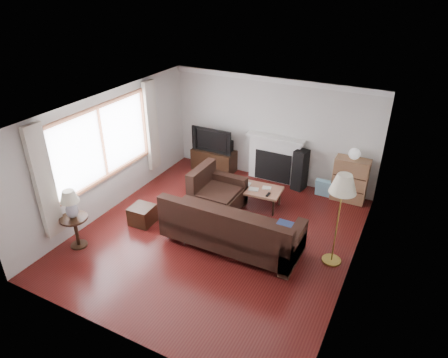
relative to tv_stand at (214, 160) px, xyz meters
The scene contains 17 objects.
room 3.01m from the tv_stand, 60.30° to the right, with size 5.10×5.60×2.54m.
window 3.14m from the tv_stand, 111.26° to the right, with size 0.12×2.74×1.54m, color brown.
curtain_near 4.45m from the tv_stand, 103.28° to the right, with size 0.10×0.35×2.10m, color beige.
curtain_far 1.89m from the tv_stand, 130.65° to the right, with size 0.10×0.35×2.10m, color beige.
fireplace 1.60m from the tv_stand, ahead, with size 1.40×0.26×1.15m, color white.
tv_stand is the anchor object (origin of this frame).
television 0.58m from the tv_stand, ahead, with size 1.07×0.14×0.62m, color black.
speaker_left 0.36m from the tv_stand, 13.61° to the left, with size 0.23×0.28×0.83m, color black.
speaker_right 2.25m from the tv_stand, ahead, with size 0.27×0.32×0.97m, color black.
bookshelf 3.39m from the tv_stand, ahead, with size 0.73×0.35×1.01m, color #8D6141.
globe_lamp 3.48m from the tv_stand, ahead, with size 0.24×0.24×0.24m, color white.
sectional_sofa 3.20m from the tv_stand, 55.59° to the right, with size 2.78×2.03×0.90m, color black.
coffee_table 1.98m from the tv_stand, 34.81° to the right, with size 1.13×0.62×0.44m, color #A2684D.
footstool 2.80m from the tv_stand, 92.81° to the right, with size 0.45×0.45×0.38m, color black.
floor_lamp 4.26m from the tv_stand, 31.74° to the right, with size 0.45×0.45×1.73m, color #AE933C.
side_table 4.02m from the tv_stand, 100.60° to the right, with size 0.50×0.50×0.63m, color black.
table_lamp 4.07m from the tv_stand, 100.60° to the right, with size 0.34×0.34×0.55m, color silver.
Camera 1 is at (3.05, -5.60, 4.64)m, focal length 32.00 mm.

